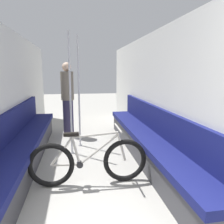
% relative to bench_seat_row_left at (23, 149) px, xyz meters
% --- Properties ---
extents(wall_right, '(0.10, 8.72, 2.28)m').
position_rel_bench_seat_row_left_xyz_m(wall_right, '(2.37, -0.18, 0.83)').
color(wall_right, silver).
rests_on(wall_right, ground).
extents(bench_seat_row_left, '(0.48, 4.35, 0.93)m').
position_rel_bench_seat_row_left_xyz_m(bench_seat_row_left, '(0.00, 0.00, 0.00)').
color(bench_seat_row_left, '#3D3D42').
rests_on(bench_seat_row_left, ground).
extents(bench_seat_row_right, '(0.48, 4.35, 0.93)m').
position_rel_bench_seat_row_left_xyz_m(bench_seat_row_right, '(2.11, 0.00, 0.00)').
color(bench_seat_row_right, '#3D3D42').
rests_on(bench_seat_row_right, ground).
extents(bicycle, '(1.63, 0.46, 0.80)m').
position_rel_bench_seat_row_left_xyz_m(bicycle, '(1.03, -0.71, 0.02)').
color(bicycle, black).
rests_on(bicycle, ground).
extents(grab_pole_near, '(0.08, 0.08, 2.26)m').
position_rel_bench_seat_row_left_xyz_m(grab_pole_near, '(0.78, 0.50, 0.79)').
color(grab_pole_near, gray).
rests_on(grab_pole_near, ground).
extents(grab_pole_far, '(0.08, 0.08, 2.26)m').
position_rel_bench_seat_row_left_xyz_m(grab_pole_far, '(0.94, 0.92, 0.79)').
color(grab_pole_far, gray).
rests_on(grab_pole_far, ground).
extents(passenger_standing, '(0.30, 0.30, 1.76)m').
position_rel_bench_seat_row_left_xyz_m(passenger_standing, '(0.68, 1.72, 0.60)').
color(passenger_standing, '#332D4C').
rests_on(passenger_standing, ground).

